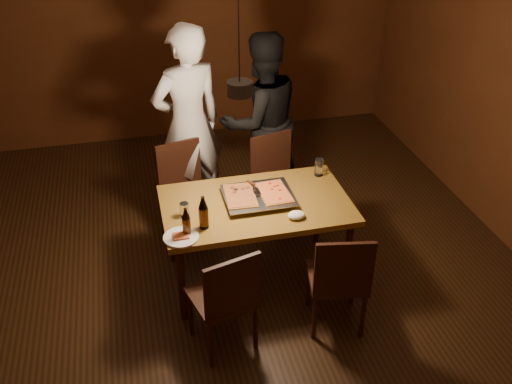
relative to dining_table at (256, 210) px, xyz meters
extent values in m
plane|color=#38220F|center=(-0.13, -0.06, -0.68)|extent=(6.00, 6.00, 0.00)
plane|color=#602F16|center=(-0.13, 2.94, 0.72)|extent=(5.00, 0.00, 5.00)
cube|color=olive|center=(0.00, 0.00, 0.05)|extent=(1.50, 0.90, 0.05)
cylinder|color=#38190F|center=(-0.67, -0.37, -0.33)|extent=(0.06, 0.06, 0.70)
cylinder|color=#38190F|center=(0.67, -0.37, -0.33)|extent=(0.06, 0.06, 0.70)
cylinder|color=#38190F|center=(-0.67, 0.37, -0.33)|extent=(0.06, 0.06, 0.70)
cylinder|color=#38190F|center=(0.67, 0.37, -0.33)|extent=(0.06, 0.06, 0.70)
cube|color=#38190F|center=(-0.46, 0.74, -0.25)|extent=(0.51, 0.51, 0.04)
cube|color=#38190F|center=(-0.51, 0.92, -0.01)|extent=(0.41, 0.13, 0.45)
cube|color=#38190F|center=(0.40, 0.70, -0.25)|extent=(0.50, 0.50, 0.04)
cube|color=#38190F|center=(0.36, 0.88, -0.01)|extent=(0.42, 0.12, 0.45)
cube|color=#38190F|center=(-0.42, -0.67, -0.25)|extent=(0.52, 0.52, 0.04)
cube|color=#38190F|center=(-0.37, -0.86, -0.01)|extent=(0.41, 0.14, 0.45)
cube|color=#38190F|center=(0.46, -0.66, -0.25)|extent=(0.49, 0.49, 0.04)
cube|color=#38190F|center=(0.43, -0.85, -0.01)|extent=(0.42, 0.11, 0.45)
cube|color=silver|center=(0.03, 0.04, 0.10)|extent=(0.59, 0.50, 0.05)
cube|color=maroon|center=(-0.12, 0.04, 0.13)|extent=(0.26, 0.38, 0.02)
cube|color=gold|center=(0.16, 0.03, 0.13)|extent=(0.25, 0.37, 0.02)
cylinder|color=black|center=(-0.59, -0.31, 0.15)|extent=(0.06, 0.06, 0.15)
cone|color=black|center=(-0.59, -0.31, 0.27)|extent=(0.06, 0.06, 0.08)
cylinder|color=black|center=(-0.46, -0.24, 0.16)|extent=(0.07, 0.07, 0.17)
cone|color=black|center=(-0.46, -0.24, 0.30)|extent=(0.07, 0.07, 0.10)
cylinder|color=silver|center=(-0.58, -0.05, 0.13)|extent=(0.07, 0.07, 0.11)
cylinder|color=silver|center=(0.63, 0.30, 0.15)|extent=(0.07, 0.07, 0.15)
cylinder|color=white|center=(-0.64, -0.33, 0.08)|extent=(0.26, 0.26, 0.02)
cube|color=gold|center=(-0.64, -0.33, 0.10)|extent=(0.11, 0.09, 0.01)
ellipsoid|color=white|center=(0.25, -0.28, 0.10)|extent=(0.14, 0.10, 0.06)
imported|color=white|center=(-0.37, 1.14, 0.28)|extent=(0.80, 0.65, 1.91)
imported|color=black|center=(0.34, 1.21, 0.20)|extent=(0.99, 0.85, 1.76)
cylinder|color=black|center=(-0.13, -0.06, 1.07)|extent=(0.18, 0.18, 0.10)
cylinder|color=black|center=(-0.13, -0.06, 1.62)|extent=(0.01, 0.01, 1.00)
camera|label=1|loc=(-0.89, -3.70, 2.55)|focal=40.00mm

